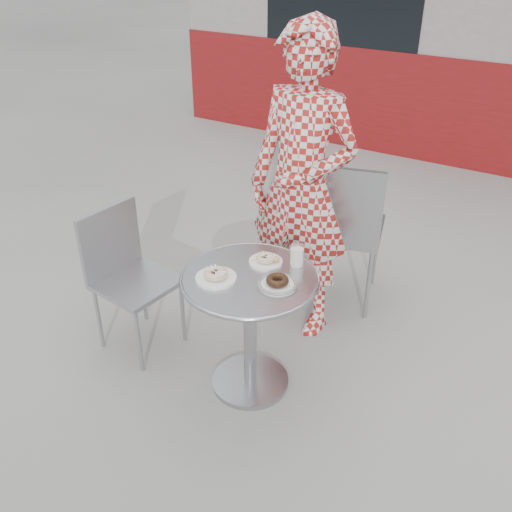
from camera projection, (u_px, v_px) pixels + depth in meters
The scene contains 9 objects.
ground at pixel (252, 387), 2.95m from camera, with size 60.00×60.00×0.00m, color #A5A29D.
bistro_table at pixel (250, 305), 2.72m from camera, with size 0.66×0.66×0.66m.
chair_far at pixel (341, 257), 3.51m from camera, with size 0.55×0.56×0.95m.
chair_left at pixel (139, 307), 3.14m from camera, with size 0.43×0.42×0.80m.
seated_person at pixel (302, 188), 3.02m from camera, with size 0.62×0.41×1.71m, color maroon.
plate_far at pixel (266, 260), 2.74m from camera, with size 0.16×0.16×0.04m.
plate_near at pixel (216, 276), 2.61m from camera, with size 0.19×0.19×0.05m.
plate_checker at pixel (277, 283), 2.57m from camera, with size 0.18×0.18×0.05m.
milk_cup at pixel (297, 256), 2.70m from camera, with size 0.07×0.07×0.11m.
Camera 1 is at (1.14, -1.86, 2.10)m, focal length 40.00 mm.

